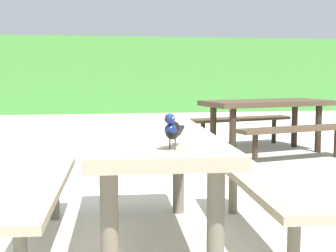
% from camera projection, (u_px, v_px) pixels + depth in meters
% --- Properties ---
extents(ground_plane, '(60.00, 60.00, 0.00)m').
position_uv_depth(ground_plane, '(105.00, 239.00, 3.15)').
color(ground_plane, beige).
extents(hedge_wall, '(28.00, 1.23, 2.14)m').
position_uv_depth(hedge_wall, '(94.00, 75.00, 13.37)').
color(hedge_wall, '#428438').
rests_on(hedge_wall, ground).
extents(picnic_table_foreground, '(1.77, 1.84, 0.74)m').
position_uv_depth(picnic_table_foreground, '(152.00, 162.00, 2.97)').
color(picnic_table_foreground, gray).
rests_on(picnic_table_foreground, ground).
extents(bird_grackle, '(0.15, 0.27, 0.18)m').
position_uv_depth(bird_grackle, '(172.00, 129.00, 2.29)').
color(bird_grackle, black).
rests_on(bird_grackle, picnic_table_foreground).
extents(picnic_table_mid_left, '(2.06, 2.03, 0.74)m').
position_uv_depth(picnic_table_mid_left, '(266.00, 113.00, 6.54)').
color(picnic_table_mid_left, '#473828').
rests_on(picnic_table_mid_left, ground).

